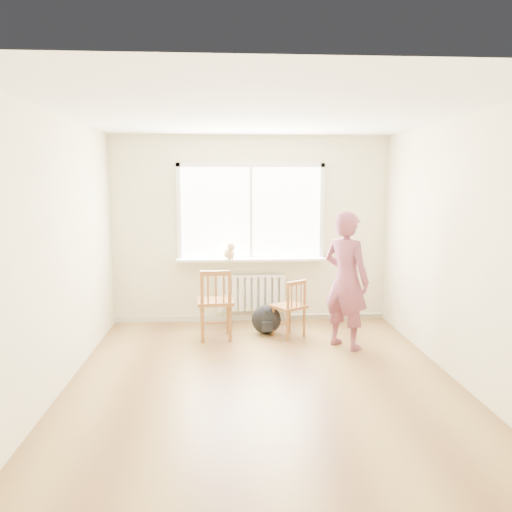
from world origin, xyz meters
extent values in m
plane|color=olive|center=(0.00, 0.00, 0.00)|extent=(4.50, 4.50, 0.00)
plane|color=white|center=(0.00, 0.00, 2.70)|extent=(4.50, 4.50, 0.00)
cube|color=beige|center=(0.00, 2.25, 1.35)|extent=(4.00, 0.01, 2.70)
cube|color=white|center=(0.00, 2.23, 1.60)|extent=(2.00, 0.02, 1.30)
cube|color=white|center=(0.00, 2.21, 2.28)|extent=(2.12, 0.05, 0.06)
cube|color=white|center=(-1.03, 2.21, 1.60)|extent=(0.06, 0.05, 1.42)
cube|color=white|center=(1.03, 2.21, 1.60)|extent=(0.06, 0.05, 1.42)
cube|color=white|center=(0.00, 2.21, 1.60)|extent=(0.04, 0.05, 1.30)
cube|color=white|center=(0.00, 2.14, 0.93)|extent=(2.15, 0.22, 0.04)
cube|color=white|center=(0.00, 2.20, 0.43)|extent=(1.00, 0.02, 0.55)
cube|color=white|center=(0.00, 2.15, 0.43)|extent=(1.00, 0.10, 0.51)
cube|color=white|center=(0.00, 2.15, 0.69)|extent=(1.00, 0.12, 0.03)
cylinder|color=silver|center=(1.25, 2.19, 0.08)|extent=(1.40, 0.04, 0.04)
cube|color=beige|center=(0.00, 2.23, 0.04)|extent=(4.00, 0.03, 0.08)
cube|color=brown|center=(-0.51, 1.40, 0.49)|extent=(0.49, 0.47, 0.04)
cylinder|color=brown|center=(-0.35, 1.59, 0.25)|extent=(0.04, 0.04, 0.49)
cylinder|color=brown|center=(-0.70, 1.57, 0.25)|extent=(0.04, 0.04, 0.49)
cylinder|color=brown|center=(-0.32, 1.24, 0.25)|extent=(0.04, 0.04, 0.49)
cylinder|color=brown|center=(-0.68, 1.21, 0.25)|extent=(0.04, 0.04, 0.49)
cylinder|color=brown|center=(-0.32, 1.24, 0.47)|extent=(0.04, 0.04, 0.93)
cylinder|color=brown|center=(-0.68, 1.21, 0.47)|extent=(0.04, 0.04, 0.93)
cube|color=brown|center=(-0.50, 1.23, 0.90)|extent=(0.38, 0.06, 0.06)
cylinder|color=brown|center=(-0.40, 1.23, 0.70)|extent=(0.02, 0.02, 0.37)
cylinder|color=brown|center=(-0.50, 1.23, 0.70)|extent=(0.02, 0.02, 0.37)
cylinder|color=brown|center=(-0.60, 1.22, 0.70)|extent=(0.02, 0.02, 0.37)
cube|color=brown|center=(0.46, 1.42, 0.41)|extent=(0.52, 0.52, 0.04)
cylinder|color=brown|center=(0.50, 1.62, 0.21)|extent=(0.03, 0.03, 0.41)
cylinder|color=brown|center=(0.25, 1.46, 0.21)|extent=(0.03, 0.03, 0.41)
cylinder|color=brown|center=(0.66, 1.38, 0.21)|extent=(0.03, 0.03, 0.41)
cylinder|color=brown|center=(0.42, 1.22, 0.21)|extent=(0.03, 0.03, 0.41)
cylinder|color=brown|center=(0.66, 1.38, 0.39)|extent=(0.04, 0.04, 0.78)
cylinder|color=brown|center=(0.42, 1.22, 0.39)|extent=(0.04, 0.04, 0.78)
cube|color=brown|center=(0.54, 1.30, 0.75)|extent=(0.28, 0.20, 0.05)
cylinder|color=brown|center=(0.61, 1.35, 0.58)|extent=(0.02, 0.02, 0.31)
cylinder|color=brown|center=(0.54, 1.30, 0.58)|extent=(0.02, 0.02, 0.31)
cylinder|color=brown|center=(0.47, 1.25, 0.58)|extent=(0.02, 0.02, 0.31)
imported|color=#B03A57|center=(1.10, 0.95, 0.85)|extent=(0.71, 0.73, 1.69)
ellipsoid|color=beige|center=(-0.32, 2.07, 1.05)|extent=(0.23, 0.30, 0.20)
sphere|color=beige|center=(-0.29, 1.94, 1.15)|extent=(0.11, 0.11, 0.11)
cone|color=beige|center=(-0.32, 1.94, 1.20)|extent=(0.04, 0.04, 0.04)
cone|color=beige|center=(-0.26, 1.95, 1.20)|extent=(0.04, 0.04, 0.04)
cylinder|color=beige|center=(-0.35, 2.21, 0.99)|extent=(0.06, 0.18, 0.02)
cylinder|color=beige|center=(-0.33, 1.97, 1.00)|extent=(0.02, 0.02, 0.10)
cylinder|color=beige|center=(-0.27, 1.98, 1.00)|extent=(0.02, 0.02, 0.10)
ellipsoid|color=black|center=(0.17, 1.54, 0.20)|extent=(0.49, 0.44, 0.40)
camera|label=1|loc=(-0.39, -4.97, 2.04)|focal=35.00mm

